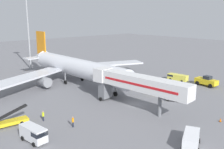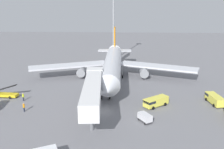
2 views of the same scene
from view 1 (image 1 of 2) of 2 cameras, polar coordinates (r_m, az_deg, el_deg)
The scene contains 14 objects.
ground_plane at distance 53.51m, azimuth 4.80°, elevation -6.61°, with size 300.00×300.00×0.00m, color slate.
airplane_at_gate at distance 69.47m, azimuth -8.27°, elevation 1.63°, with size 48.41×47.91×13.09m.
jet_bridge at distance 49.86m, azimuth 4.75°, elevation -1.84°, with size 4.91×22.11×6.91m.
pushback_tug at distance 70.91m, azimuth 20.29°, elevation -1.40°, with size 2.86×5.89×2.74m.
belt_loader_truck at distance 46.47m, azimuth -22.10°, elevation -9.69°, with size 6.56×2.37×3.11m.
service_van_near_left at distance 38.51m, azimuth 17.24°, elevation -13.46°, with size 5.23×3.98×2.01m.
service_van_mid_left at distance 62.69m, azimuth 9.49°, elevation -2.74°, with size 5.57×4.95×1.90m.
service_van_far_right at distance 73.99m, azimuth 14.31°, elevation -0.56°, with size 2.73×5.76×1.85m.
service_van_mid_right at distance 39.66m, azimuth -17.00°, elevation -12.40°, with size 2.52×4.88×2.30m.
baggage_cart_rear_left at distance 56.67m, azimuth 13.42°, elevation -4.92°, with size 2.65×3.11×1.49m.
ground_crew_worker_foreground at distance 46.56m, azimuth -15.07°, elevation -8.86°, with size 0.34×0.34×1.80m.
ground_crew_worker_midground at distance 43.14m, azimuth -8.70°, elevation -10.30°, with size 0.48×0.48×1.84m.
safety_cone_alpha at distance 48.65m, azimuth 23.00°, elevation -9.29°, with size 0.44×0.44×0.68m.
apron_light_mast at distance 89.99m, azimuth -18.44°, elevation 13.38°, with size 2.40×2.40×28.57m.
Camera 1 is at (-36.90, -34.34, 17.96)m, focal length 41.06 mm.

